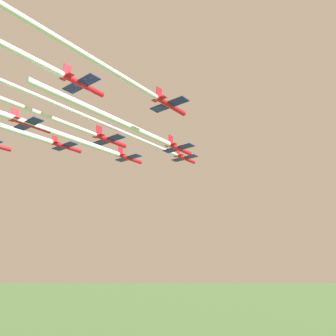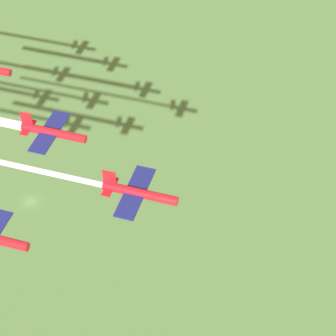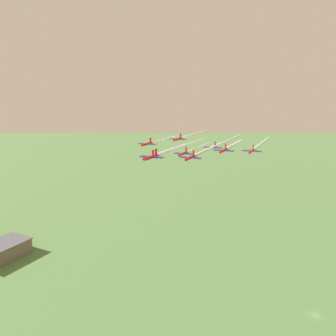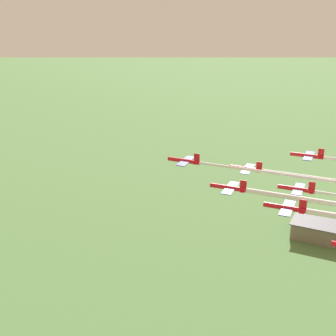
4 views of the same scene
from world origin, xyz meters
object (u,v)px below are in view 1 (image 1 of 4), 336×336
(jet_0, at_px, (185,158))
(jet_3, at_px, (66,146))
(jet_5, at_px, (170,105))
(jet_1, at_px, (129,158))
(jet_8, at_px, (82,84))
(jet_7, at_px, (30,124))
(jet_4, at_px, (110,140))
(jet_2, at_px, (179,148))

(jet_0, distance_m, jet_3, 35.02)
(jet_3, relative_size, jet_5, 1.00)
(jet_0, distance_m, jet_1, 17.63)
(jet_8, bearing_deg, jet_7, -180.00)
(jet_0, relative_size, jet_1, 1.00)
(jet_0, relative_size, jet_4, 1.00)
(jet_7, bearing_deg, jet_0, 78.91)
(jet_3, xyz_separation_m, jet_7, (-14.60, -9.66, -1.33))
(jet_2, distance_m, jet_5, 17.77)
(jet_3, bearing_deg, jet_2, 29.54)
(jet_5, bearing_deg, jet_0, 120.47)
(jet_4, height_order, jet_7, jet_7)
(jet_4, bearing_deg, jet_3, 180.00)
(jet_5, bearing_deg, jet_3, 180.00)
(jet_7, bearing_deg, jet_8, 0.00)
(jet_5, distance_m, jet_8, 17.53)
(jet_2, distance_m, jet_3, 30.69)
(jet_1, bearing_deg, jet_0, 59.53)
(jet_1, relative_size, jet_5, 1.00)
(jet_8, bearing_deg, jet_5, 59.53)
(jet_1, xyz_separation_m, jet_2, (0.94, -17.73, -1.10))
(jet_4, height_order, jet_8, jet_8)
(jet_2, bearing_deg, jet_5, -59.53)
(jet_2, distance_m, jet_4, 17.51)
(jet_7, bearing_deg, jet_5, 29.54)
(jet_0, distance_m, jet_4, 30.37)
(jet_0, bearing_deg, jet_8, -78.91)
(jet_0, height_order, jet_3, jet_0)
(jet_1, relative_size, jet_3, 1.00)
(jet_1, distance_m, jet_7, 30.18)
(jet_2, distance_m, jet_8, 30.44)
(jet_0, xyz_separation_m, jet_8, (-44.73, -11.25, 0.87))
(jet_3, distance_m, jet_5, 35.51)
(jet_2, height_order, jet_5, jet_5)
(jet_4, xyz_separation_m, jet_5, (0.94, -17.73, 3.29))
(jet_4, bearing_deg, jet_2, 59.53)
(jet_7, bearing_deg, jet_3, 120.47)
(jet_4, bearing_deg, jet_1, 120.47)
(jet_2, height_order, jet_7, jet_7)
(jet_3, xyz_separation_m, jet_4, (0.94, -17.73, -2.53))
(jet_3, bearing_deg, jet_4, -0.00)
(jet_2, relative_size, jet_8, 1.00)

